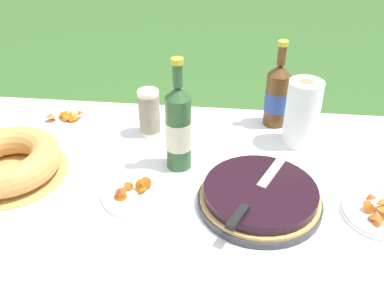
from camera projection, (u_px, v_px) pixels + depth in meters
garden_table at (152, 207)px, 1.27m from camera, size 1.63×0.99×0.77m
tablecloth at (150, 191)px, 1.24m from camera, size 1.64×1.00×0.10m
berry_tart at (260, 196)px, 1.15m from camera, size 0.34×0.34×0.06m
serving_knife at (256, 192)px, 1.11m from camera, size 0.18×0.35×0.01m
bundt_cake at (7, 161)px, 1.26m from camera, size 0.34×0.34×0.09m
cup_stack at (149, 112)px, 1.44m from camera, size 0.07×0.07×0.16m
cider_bottle_green at (179, 128)px, 1.25m from camera, size 0.08×0.08×0.35m
cider_bottle_amber at (277, 95)px, 1.48m from camera, size 0.08×0.08×0.31m
snack_plate_near at (138, 192)px, 1.20m from camera, size 0.21×0.21×0.06m
snack_plate_left at (67, 119)px, 1.54m from camera, size 0.22×0.22×0.06m
snack_plate_right at (381, 212)px, 1.12m from camera, size 0.20×0.20×0.06m
paper_towel_roll at (302, 113)px, 1.37m from camera, size 0.11×0.11×0.22m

